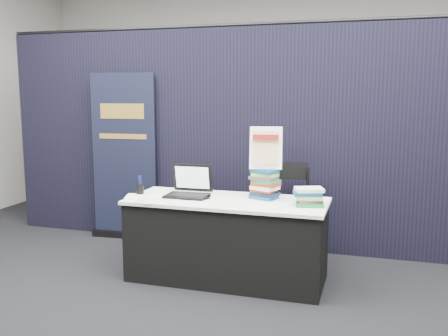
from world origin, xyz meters
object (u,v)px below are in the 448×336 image
(book_stack_tall, at_px, (265,184))
(info_sign, at_px, (266,148))
(laptop, at_px, (189,189))
(pullup_banner, at_px, (124,166))
(book_stack_short, at_px, (309,197))
(display_table, at_px, (227,239))
(stacking_chair, at_px, (283,209))

(book_stack_tall, relative_size, info_sign, 0.67)
(laptop, distance_m, pullup_banner, 1.44)
(laptop, bearing_deg, book_stack_short, -5.86)
(laptop, height_order, info_sign, info_sign)
(info_sign, xyz_separation_m, pullup_banner, (-1.84, 0.75, -0.35))
(book_stack_short, distance_m, info_sign, 0.60)
(display_table, distance_m, info_sign, 0.90)
(display_table, xyz_separation_m, laptop, (-0.39, 0.04, 0.44))
(book_stack_short, xyz_separation_m, pullup_banner, (-2.27, 0.96, 0.03))
(book_stack_tall, height_order, book_stack_short, book_stack_tall)
(stacking_chair, bearing_deg, pullup_banner, 159.40)
(display_table, bearing_deg, laptop, 173.96)
(laptop, distance_m, book_stack_tall, 0.71)
(info_sign, bearing_deg, pullup_banner, 146.76)
(book_stack_short, bearing_deg, display_table, 176.95)
(display_table, relative_size, book_stack_short, 7.15)
(book_stack_short, xyz_separation_m, stacking_chair, (-0.33, 0.59, -0.27))
(stacking_chair, bearing_deg, book_stack_tall, -112.91)
(book_stack_tall, bearing_deg, book_stack_short, -22.34)
(book_stack_short, bearing_deg, info_sign, 154.21)
(laptop, xyz_separation_m, info_sign, (0.70, 0.12, 0.39))
(info_sign, bearing_deg, laptop, 179.05)
(laptop, xyz_separation_m, book_stack_short, (1.13, -0.08, 0.01))
(book_stack_tall, height_order, pullup_banner, pullup_banner)
(display_table, xyz_separation_m, info_sign, (0.32, 0.17, 0.83))
(book_stack_tall, height_order, stacking_chair, book_stack_tall)
(laptop, height_order, pullup_banner, pullup_banner)
(display_table, bearing_deg, book_stack_tall, 23.12)
(stacking_chair, bearing_deg, display_table, -136.60)
(info_sign, relative_size, pullup_banner, 0.21)
(info_sign, distance_m, pullup_banner, 2.02)
(display_table, distance_m, book_stack_short, 0.87)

